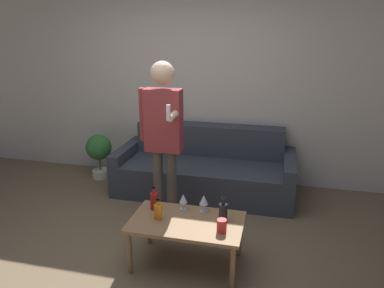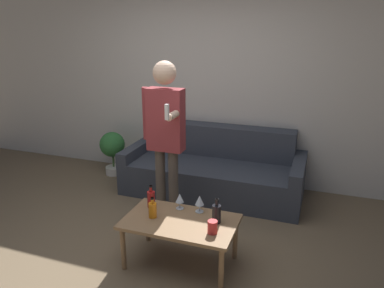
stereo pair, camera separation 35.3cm
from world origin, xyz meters
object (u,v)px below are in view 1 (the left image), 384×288
at_px(coffee_table, 187,226).
at_px(bottle_orange, 154,201).
at_px(person_standing_front, 163,130).
at_px(couch, 205,169).

relative_size(coffee_table, bottle_orange, 4.57).
relative_size(bottle_orange, person_standing_front, 0.12).
bearing_deg(bottle_orange, coffee_table, -22.15).
xyz_separation_m(couch, person_standing_front, (-0.24, -0.95, 0.75)).
distance_m(bottle_orange, person_standing_front, 0.71).
bearing_deg(person_standing_front, coffee_table, -57.42).
distance_m(coffee_table, person_standing_front, 0.98).
bearing_deg(coffee_table, person_standing_front, 122.58).
height_order(couch, bottle_orange, couch).
bearing_deg(person_standing_front, couch, 75.99).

